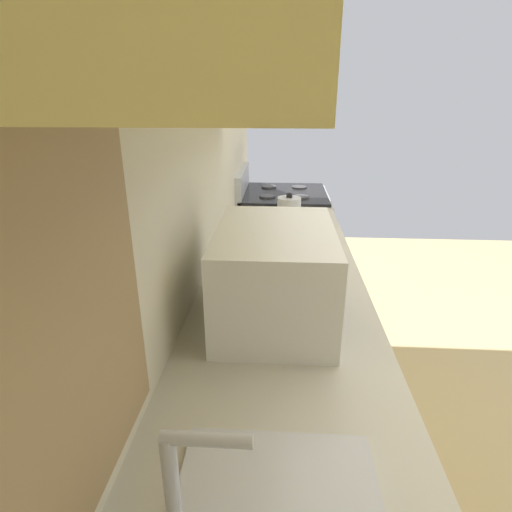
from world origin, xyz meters
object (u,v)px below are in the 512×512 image
at_px(oven_range, 282,250).
at_px(kettle, 289,209).
at_px(microwave, 276,274).
at_px(bowl, 290,236).

distance_m(oven_range, kettle, 0.82).
bearing_deg(kettle, microwave, 176.97).
relative_size(microwave, kettle, 2.88).
height_order(oven_range, bowl, oven_range).
bearing_deg(kettle, bowl, -180.00).
bearing_deg(microwave, oven_range, -0.99).
distance_m(microwave, bowl, 0.71).
xyz_separation_m(oven_range, kettle, (-0.65, -0.03, 0.50)).
xyz_separation_m(oven_range, microwave, (-1.73, 0.03, 0.57)).
xyz_separation_m(microwave, kettle, (1.08, -0.06, -0.08)).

